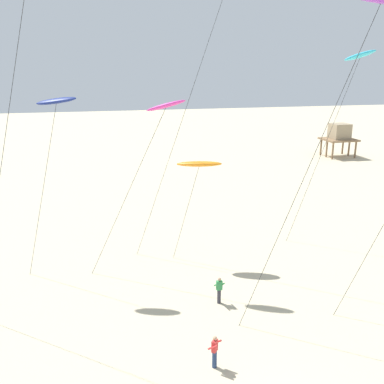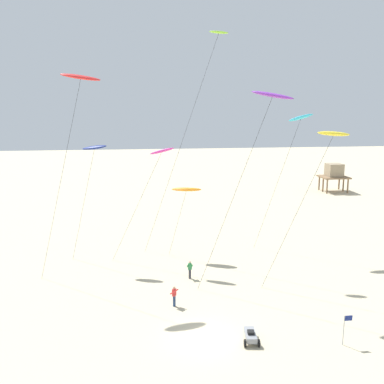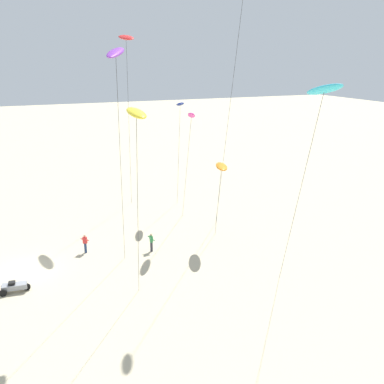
{
  "view_description": "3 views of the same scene",
  "coord_description": "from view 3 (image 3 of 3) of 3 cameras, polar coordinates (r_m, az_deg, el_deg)",
  "views": [
    {
      "loc": [
        -6.61,
        -11.03,
        13.48
      ],
      "look_at": [
        -0.24,
        14.69,
        5.67
      ],
      "focal_mm": 39.52,
      "sensor_mm": 36.0,
      "label": 1
    },
    {
      "loc": [
        -4.18,
        -26.43,
        15.57
      ],
      "look_at": [
        0.48,
        9.9,
        8.16
      ],
      "focal_mm": 40.09,
      "sensor_mm": 36.0,
      "label": 2
    },
    {
      "loc": [
        33.14,
        0.57,
        16.08
      ],
      "look_at": [
        0.93,
        13.77,
        5.16
      ],
      "focal_mm": 40.21,
      "sensor_mm": 36.0,
      "label": 3
    }
  ],
  "objects": [
    {
      "name": "kite_flyer_nearest",
      "position": [
        38.14,
        -13.99,
        -6.6
      ],
      "size": [
        0.73,
        0.73,
        1.67
      ],
      "color": "navy",
      "rests_on": "ground"
    },
    {
      "name": "kite_purple",
      "position": [
        27.48,
        -10.09,
        17.57
      ],
      "size": [
        7.39,
        2.28,
        16.82
      ],
      "color": "purple",
      "rests_on": "ground"
    },
    {
      "name": "ground_plane",
      "position": [
        36.84,
        -21.14,
        -9.73
      ],
      "size": [
        260.0,
        260.0,
        0.0
      ],
      "primitive_type": "plane",
      "color": "beige"
    },
    {
      "name": "kite_cyan",
      "position": [
        26.21,
        17.09,
        12.68
      ],
      "size": [
        5.78,
        1.47,
        14.96
      ],
      "color": "#33BFE0",
      "rests_on": "ground"
    },
    {
      "name": "kite_yellow",
      "position": [
        22.64,
        -7.41,
        10.19
      ],
      "size": [
        6.58,
        1.55,
        13.66
      ],
      "color": "yellow",
      "rests_on": "ground"
    },
    {
      "name": "kite_red",
      "position": [
        43.16,
        -8.74,
        19.49
      ],
      "size": [
        6.18,
        1.61,
        18.33
      ],
      "color": "red",
      "rests_on": "ground"
    },
    {
      "name": "kite_navy",
      "position": [
        44.59,
        -1.58,
        11.49
      ],
      "size": [
        4.08,
        1.51,
        11.94
      ],
      "color": "navy",
      "rests_on": "ground"
    },
    {
      "name": "kite_orange",
      "position": [
        37.25,
        3.93,
        3.38
      ],
      "size": [
        3.5,
        2.06,
        7.37
      ],
      "color": "orange",
      "rests_on": "ground"
    },
    {
      "name": "beach_buggy",
      "position": [
        33.94,
        -22.56,
        -11.5
      ],
      "size": [
        1.08,
        2.1,
        0.82
      ],
      "color": "gray",
      "rests_on": "ground"
    },
    {
      "name": "kite_magenta",
      "position": [
        38.14,
        -0.09,
        10.01
      ],
      "size": [
        6.43,
        1.87,
        11.78
      ],
      "color": "#D8339E",
      "rests_on": "ground"
    },
    {
      "name": "kite_flyer_middle",
      "position": [
        37.43,
        -5.42,
        -6.6
      ],
      "size": [
        0.54,
        0.52,
        1.67
      ],
      "color": "#33333D",
      "rests_on": "ground"
    }
  ]
}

